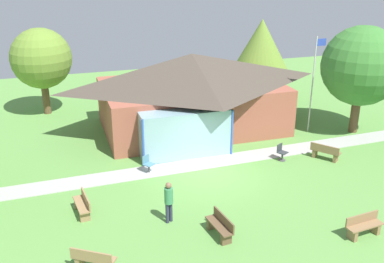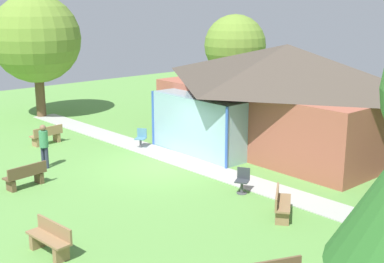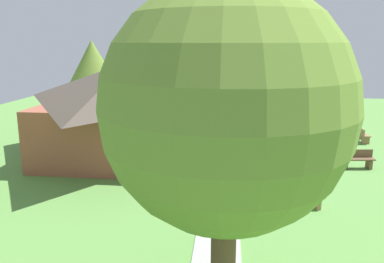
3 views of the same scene
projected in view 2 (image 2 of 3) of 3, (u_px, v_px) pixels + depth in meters
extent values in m
plane|color=#609947|center=(161.00, 168.00, 20.11)|extent=(44.00, 44.00, 0.00)
cube|color=#A35642|center=(285.00, 115.00, 23.08)|extent=(10.40, 6.54, 2.75)
pyramid|color=#4C4238|center=(287.00, 65.00, 22.53)|extent=(11.40, 7.54, 1.79)
cube|color=#8CB2BF|center=(198.00, 125.00, 21.78)|extent=(4.68, 1.20, 2.48)
cylinder|color=#3359B2|center=(153.00, 118.00, 23.10)|extent=(0.12, 0.12, 2.48)
cylinder|color=#3359B2|center=(227.00, 138.00, 19.69)|extent=(0.12, 0.12, 2.48)
cube|color=#ADADA8|center=(185.00, 161.00, 20.89)|extent=(24.05, 2.07, 0.03)
cube|color=olive|center=(48.00, 238.00, 13.11)|extent=(1.54, 0.60, 0.06)
cube|color=olive|center=(61.00, 254.00, 12.81)|extent=(0.20, 0.41, 0.39)
cube|color=olive|center=(38.00, 241.00, 13.53)|extent=(0.20, 0.41, 0.39)
cube|color=olive|center=(54.00, 228.00, 13.19)|extent=(1.50, 0.22, 0.36)
cube|color=brown|center=(25.00, 175.00, 17.94)|extent=(0.64, 1.55, 0.06)
cube|color=brown|center=(11.00, 186.00, 17.60)|extent=(0.42, 0.21, 0.39)
cube|color=brown|center=(39.00, 178.00, 18.40)|extent=(0.42, 0.21, 0.39)
cube|color=brown|center=(27.00, 170.00, 17.76)|extent=(0.26, 1.49, 0.36)
cube|color=olive|center=(283.00, 203.00, 15.40)|extent=(1.26, 1.46, 0.06)
cube|color=olive|center=(283.00, 204.00, 15.99)|extent=(0.42, 0.37, 0.39)
cube|color=olive|center=(282.00, 218.00, 14.94)|extent=(0.42, 0.37, 0.39)
cube|color=olive|center=(277.00, 196.00, 15.39)|extent=(0.95, 1.23, 0.36)
cube|color=#9E7A51|center=(46.00, 134.00, 23.40)|extent=(0.62, 1.54, 0.06)
cube|color=#9E7A51|center=(36.00, 142.00, 23.06)|extent=(0.42, 0.21, 0.39)
cube|color=#9E7A51|center=(57.00, 138.00, 23.86)|extent=(0.42, 0.21, 0.39)
cube|color=#9E7A51|center=(48.00, 131.00, 23.23)|extent=(0.25, 1.50, 0.36)
cube|color=#33383D|center=(242.00, 181.00, 17.33)|extent=(0.60, 0.60, 0.04)
cube|color=#33383D|center=(244.00, 173.00, 17.46)|extent=(0.40, 0.25, 0.40)
cylinder|color=#4C4C51|center=(242.00, 187.00, 17.39)|extent=(0.10, 0.10, 0.42)
cylinder|color=#4C4C51|center=(242.00, 193.00, 17.43)|extent=(0.36, 0.36, 0.02)
cube|color=teal|center=(141.00, 139.00, 22.74)|extent=(0.61, 0.61, 0.04)
cube|color=teal|center=(142.00, 133.00, 22.88)|extent=(0.39, 0.28, 0.40)
cylinder|color=#4C4C51|center=(141.00, 144.00, 22.80)|extent=(0.10, 0.10, 0.42)
cylinder|color=#4C4C51|center=(141.00, 148.00, 22.85)|extent=(0.36, 0.36, 0.02)
cylinder|color=#2D3347|center=(47.00, 158.00, 19.98)|extent=(0.14, 0.14, 0.85)
cylinder|color=#2D3347|center=(43.00, 157.00, 20.05)|extent=(0.14, 0.14, 0.85)
cylinder|color=#3F8C59|center=(44.00, 139.00, 19.83)|extent=(0.34, 0.34, 0.65)
sphere|color=#846047|center=(43.00, 128.00, 19.73)|extent=(0.24, 0.24, 0.24)
cylinder|color=brown|center=(40.00, 94.00, 28.87)|extent=(0.52, 0.52, 2.56)
sphere|color=olive|center=(36.00, 38.00, 28.11)|extent=(4.86, 4.86, 4.86)
cylinder|color=brown|center=(234.00, 86.00, 32.67)|extent=(0.47, 0.47, 2.25)
sphere|color=olive|center=(235.00, 45.00, 32.04)|extent=(3.85, 3.85, 3.85)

